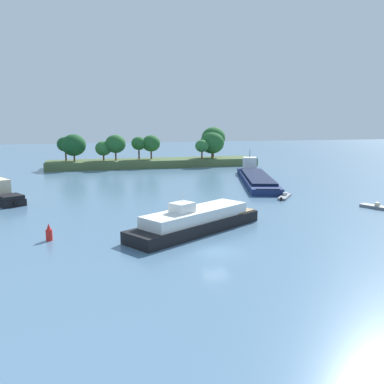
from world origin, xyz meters
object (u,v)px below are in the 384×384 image
object	(u,v)px
white_riverboat	(196,221)
channel_buoy_red	(49,233)
fishing_skiff	(285,197)
tugboat	(1,195)
cargo_barge	(256,177)
small_motorboat	(380,207)

from	to	relation	value
white_riverboat	channel_buoy_red	bearing A→B (deg)	178.53
fishing_skiff	channel_buoy_red	size ratio (longest dim) A/B	2.63
white_riverboat	tugboat	bearing A→B (deg)	135.92
fishing_skiff	channel_buoy_red	bearing A→B (deg)	-156.01
white_riverboat	cargo_barge	xyz separation A→B (m)	(22.45, 34.55, -0.33)
small_motorboat	white_riverboat	bearing A→B (deg)	-170.34
white_riverboat	small_motorboat	size ratio (longest dim) A/B	3.19
cargo_barge	tugboat	bearing A→B (deg)	-168.29
cargo_barge	tugboat	xyz separation A→B (m)	(-47.88, -9.92, 0.28)
small_motorboat	cargo_barge	size ratio (longest dim) A/B	0.17
cargo_barge	fishing_skiff	size ratio (longest dim) A/B	6.53
channel_buoy_red	cargo_barge	bearing A→B (deg)	41.32
white_riverboat	tugboat	size ratio (longest dim) A/B	1.53
small_motorboat	fishing_skiff	world-z (taller)	small_motorboat
white_riverboat	channel_buoy_red	xyz separation A→B (m)	(-16.38, 0.42, -0.45)
white_riverboat	channel_buoy_red	distance (m)	16.39
tugboat	channel_buoy_red	bearing A→B (deg)	-69.50
white_riverboat	cargo_barge	world-z (taller)	cargo_barge
fishing_skiff	tugboat	bearing A→B (deg)	169.89
small_motorboat	fishing_skiff	distance (m)	14.92
cargo_barge	tugboat	world-z (taller)	cargo_barge
white_riverboat	small_motorboat	distance (m)	29.73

